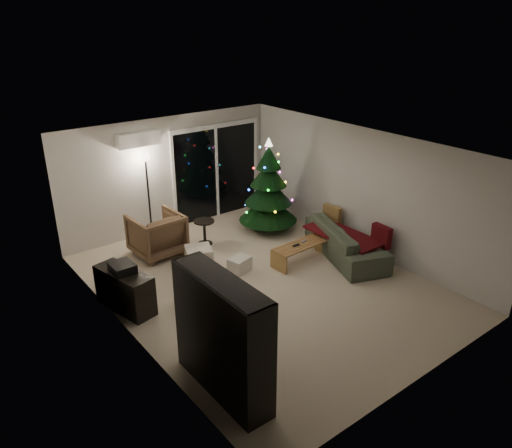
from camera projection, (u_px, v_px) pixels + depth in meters
The scene contains 18 objects.
room at pixel (234, 202), 9.91m from camera, with size 6.50×7.51×2.60m.
bookshelf at pixel (209, 343), 6.08m from camera, with size 0.41×1.62×1.62m, color black, non-canonical shape.
media_cabinet at pixel (125, 290), 8.12m from camera, with size 0.41×1.10×0.68m, color black.
stereo at pixel (122, 268), 7.95m from camera, with size 0.35×0.41×0.15m, color black.
armchair at pixel (157, 234), 9.91m from camera, with size 0.93×0.95×0.87m, color brown.
ottoman at pixel (199, 258), 9.44m from camera, with size 0.47×0.47×0.43m, color beige.
cardboard_box_a at pixel (189, 297), 8.28m from camera, with size 0.41×0.31×0.29m, color silver.
cardboard_box_b at pixel (240, 265), 9.36m from camera, with size 0.40×0.30×0.28m, color silver.
side_table at pixel (205, 232), 10.40m from camera, with size 0.43×0.43×0.53m, color black.
floor_lamp at pixel (149, 198), 10.40m from camera, with size 0.29×0.29×1.84m, color black.
sofa at pixel (346, 240), 9.91m from camera, with size 2.20×0.86×0.64m, color #3A4534.
sofa_throw at pixel (343, 235), 9.80m from camera, with size 0.69×1.58×0.05m, color #3B0609.
cushion_a at pixel (332, 216), 10.42m from camera, with size 0.13×0.42×0.42m, color olive.
cushion_b at pixel (381, 236), 9.48m from camera, with size 0.13×0.42×0.42m, color #3B0609.
coffee_table at pixel (302, 253), 9.69m from camera, with size 1.23×0.43×0.39m, color olive, non-canonical shape.
remote_a at pixel (296, 245), 9.52m from camera, with size 0.15×0.05×0.02m, color black.
remote_b at pixel (304, 241), 9.70m from camera, with size 0.14×0.04×0.02m, color slate.
christmas_tree at pixel (268, 185), 10.80m from camera, with size 1.29×1.29×2.09m, color black.
Camera 1 is at (-4.86, -6.11, 4.55)m, focal length 35.00 mm.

